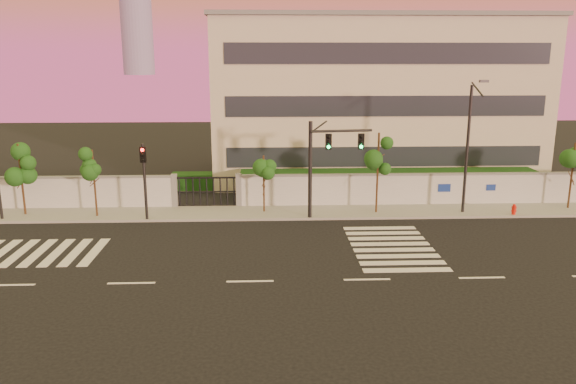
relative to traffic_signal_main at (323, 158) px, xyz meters
name	(u,v)px	position (x,y,z in m)	size (l,w,h in m)	color
ground	(250,281)	(-3.98, -9.16, -3.64)	(120.00, 120.00, 0.00)	black
sidewalk	(255,213)	(-3.98, 1.34, -3.57)	(60.00, 3.00, 0.15)	gray
perimeter_wall	(256,191)	(-3.88, 2.84, -2.57)	(60.00, 0.36, 2.20)	#B1B3B8
hedge_row	(273,185)	(-2.81, 5.58, -2.82)	(41.00, 4.25, 1.80)	#103812
institutional_building	(371,98)	(5.02, 12.83, 2.51)	(24.40, 12.40, 12.25)	beige
road_markings	(220,252)	(-5.56, -5.40, -3.63)	(57.00, 7.62, 0.02)	silver
street_tree_b	(20,163)	(-17.61, 1.37, -0.42)	(1.56, 1.24, 4.38)	#382314
street_tree_c	(94,168)	(-13.24, 0.84, -0.64)	(1.40, 1.11, 4.08)	#382314
street_tree_d	(264,171)	(-3.38, 1.40, -1.00)	(1.33, 1.06, 3.59)	#382314
street_tree_e	(379,155)	(3.40, 1.00, 0.01)	(1.47, 1.17, 4.96)	#382314
street_tree_f	(574,161)	(15.51, 1.49, -0.53)	(1.50, 1.20, 4.22)	#382314
traffic_signal_main	(323,158)	(0.00, 0.00, 0.00)	(3.64, 0.59, 5.76)	black
traffic_signal_secondary	(144,173)	(-10.17, 0.00, -0.76)	(0.35, 0.34, 4.53)	black
streetlight_east	(469,143)	(8.62, 0.66, 0.72)	(0.48, 1.94, 8.06)	black
fire_hydrant	(514,210)	(11.46, 0.13, -3.25)	(0.30, 0.29, 0.78)	red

